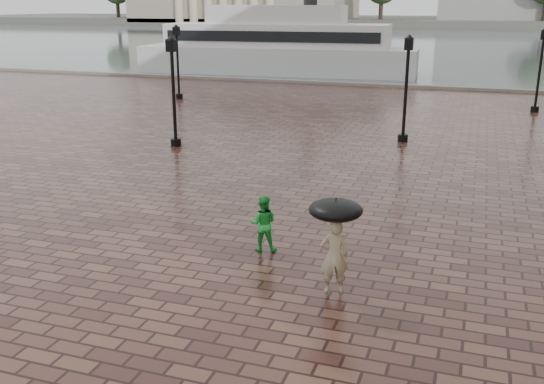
{
  "coord_description": "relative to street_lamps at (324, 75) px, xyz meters",
  "views": [
    {
      "loc": [
        5.97,
        -12.45,
        5.79
      ],
      "look_at": [
        1.44,
        0.82,
        1.4
      ],
      "focal_mm": 40.0,
      "sensor_mm": 36.0,
      "label": 1
    }
  ],
  "objects": [
    {
      "name": "child_pedestrian",
      "position": [
        2.83,
        -17.03,
        -1.63
      ],
      "size": [
        0.78,
        0.67,
        1.39
      ],
      "primitive_type": "imported",
      "rotation": [
        0.0,
        0.0,
        3.38
      ],
      "color": "green",
      "rests_on": "ground"
    },
    {
      "name": "quay_edge",
      "position": [
        1.5,
        14.5,
        -2.33
      ],
      "size": [
        80.0,
        0.6,
        0.3
      ],
      "primitive_type": "cube",
      "color": "slate",
      "rests_on": "ground"
    },
    {
      "name": "far_shore",
      "position": [
        1.5,
        142.5,
        -1.33
      ],
      "size": [
        300.0,
        60.0,
        2.0
      ],
      "primitive_type": "cube",
      "color": "#4C4C47",
      "rests_on": "ground"
    },
    {
      "name": "adult_pedestrian",
      "position": [
        4.97,
        -18.67,
        -1.52
      ],
      "size": [
        0.68,
        0.57,
        1.61
      ],
      "primitive_type": "imported",
      "rotation": [
        0.0,
        0.0,
        3.5
      ],
      "color": "tan",
      "rests_on": "ground"
    },
    {
      "name": "street_lamps",
      "position": [
        0.0,
        0.0,
        0.0
      ],
      "size": [
        21.44,
        14.44,
        4.4
      ],
      "color": "black",
      "rests_on": "ground"
    },
    {
      "name": "harbour_water",
      "position": [
        1.5,
        74.5,
        -2.33
      ],
      "size": [
        240.0,
        240.0,
        0.0
      ],
      "primitive_type": "plane",
      "color": "#434E51",
      "rests_on": "ground"
    },
    {
      "name": "ferry_near",
      "position": [
        -9.14,
        20.16,
        -0.01
      ],
      "size": [
        23.76,
        7.15,
        7.69
      ],
      "rotation": [
        0.0,
        0.0,
        0.07
      ],
      "color": "silver",
      "rests_on": "ground"
    },
    {
      "name": "ground",
      "position": [
        1.5,
        -17.5,
        -2.33
      ],
      "size": [
        300.0,
        300.0,
        0.0
      ],
      "primitive_type": "plane",
      "color": "#331B17",
      "rests_on": "ground"
    },
    {
      "name": "umbrella",
      "position": [
        4.97,
        -18.67,
        -0.51
      ],
      "size": [
        1.1,
        1.1,
        1.12
      ],
      "color": "black",
      "rests_on": "ground"
    }
  ]
}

